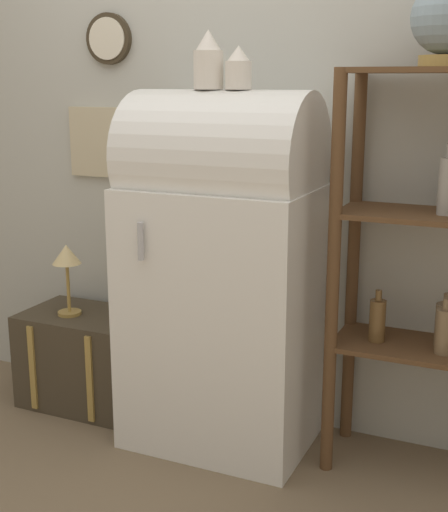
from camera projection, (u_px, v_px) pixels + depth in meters
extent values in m
plane|color=#7A664C|center=(195.00, 465.00, 2.90)|extent=(12.00, 12.00, 0.00)
cube|color=#B7B7AD|center=(252.00, 122.00, 3.08)|extent=(7.00, 0.05, 2.70)
cylinder|color=#382D1E|center=(109.00, 39.00, 3.24)|extent=(0.23, 0.03, 0.23)
cylinder|color=beige|center=(107.00, 39.00, 3.22)|extent=(0.19, 0.01, 0.19)
cube|color=#C6B793|center=(104.00, 142.00, 3.37)|extent=(0.37, 0.02, 0.33)
cube|color=white|center=(223.00, 317.00, 3.00)|extent=(0.76, 0.56, 1.11)
cylinder|color=white|center=(222.00, 158.00, 2.84)|extent=(0.75, 0.53, 0.53)
cylinder|color=#B7B7BC|center=(141.00, 241.00, 2.73)|extent=(0.02, 0.02, 0.15)
cube|color=#423828|center=(86.00, 358.00, 3.42)|extent=(0.58, 0.39, 0.45)
cube|color=#AD8942|center=(32.00, 368.00, 3.30)|extent=(0.03, 0.01, 0.41)
cube|color=#AD8942|center=(90.00, 379.00, 3.18)|extent=(0.03, 0.01, 0.41)
cylinder|color=brown|center=(333.00, 281.00, 2.69)|extent=(0.05, 0.05, 1.57)
cylinder|color=brown|center=(353.00, 263.00, 2.96)|extent=(0.05, 0.05, 1.57)
cube|color=brown|center=(415.00, 347.00, 2.77)|extent=(0.62, 0.33, 0.02)
cube|color=brown|center=(424.00, 215.00, 2.65)|extent=(0.62, 0.33, 0.02)
cube|color=brown|center=(434.00, 70.00, 2.52)|extent=(0.62, 0.33, 0.02)
cylinder|color=#7F6647|center=(444.00, 332.00, 2.67)|extent=(0.07, 0.07, 0.17)
cylinder|color=#7F6647|center=(447.00, 304.00, 2.64)|extent=(0.03, 0.03, 0.04)
cylinder|color=#9E998E|center=(447.00, 187.00, 2.58)|extent=(0.07, 0.07, 0.21)
cylinder|color=#7F6647|center=(446.00, 325.00, 2.74)|extent=(0.09, 0.09, 0.17)
cylinder|color=#7F6647|center=(448.00, 299.00, 2.72)|extent=(0.03, 0.03, 0.04)
cylinder|color=brown|center=(377.00, 321.00, 2.79)|extent=(0.06, 0.06, 0.17)
cylinder|color=brown|center=(379.00, 295.00, 2.77)|extent=(0.03, 0.03, 0.04)
cylinder|color=#AD8942|center=(444.00, 61.00, 2.49)|extent=(0.18, 0.18, 0.04)
sphere|color=#7F939E|center=(447.00, 17.00, 2.45)|extent=(0.25, 0.25, 0.25)
cylinder|color=silver|center=(208.00, 70.00, 2.77)|extent=(0.12, 0.12, 0.15)
cone|color=silver|center=(208.00, 40.00, 2.75)|extent=(0.10, 0.10, 0.08)
cylinder|color=silver|center=(238.00, 75.00, 2.73)|extent=(0.10, 0.10, 0.11)
cone|color=silver|center=(239.00, 53.00, 2.71)|extent=(0.09, 0.09, 0.06)
cylinder|color=#AD8942|center=(70.00, 313.00, 3.35)|extent=(0.11, 0.11, 0.02)
cylinder|color=#AD8942|center=(68.00, 288.00, 3.32)|extent=(0.02, 0.02, 0.23)
cone|color=#DBC184|center=(66.00, 254.00, 3.28)|extent=(0.13, 0.13, 0.09)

